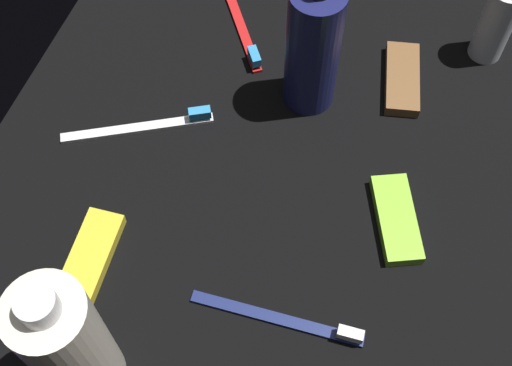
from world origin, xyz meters
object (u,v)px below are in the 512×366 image
(toothbrush_white, at_px, (147,125))
(deodorant_stick, at_px, (496,23))
(snack_bar_yellow, at_px, (91,257))
(snack_bar_lime, at_px, (396,219))
(lotion_bottle, at_px, (313,48))
(toothbrush_navy, at_px, (287,320))
(bodywash_bottle, at_px, (69,345))
(toothbrush_red, at_px, (241,24))
(snack_bar_brown, at_px, (402,79))

(toothbrush_white, bearing_deg, deodorant_stick, 124.06)
(toothbrush_white, relative_size, snack_bar_yellow, 1.58)
(deodorant_stick, distance_m, snack_bar_lime, 0.28)
(lotion_bottle, relative_size, snack_bar_lime, 1.90)
(toothbrush_navy, bearing_deg, bodywash_bottle, -56.68)
(bodywash_bottle, relative_size, toothbrush_red, 1.31)
(toothbrush_red, xyz_separation_m, snack_bar_yellow, (0.36, -0.04, 0.00))
(lotion_bottle, bearing_deg, toothbrush_white, -57.47)
(lotion_bottle, xyz_separation_m, snack_bar_brown, (-0.06, 0.10, -0.08))
(toothbrush_navy, relative_size, toothbrush_red, 1.17)
(deodorant_stick, height_order, snack_bar_lime, deodorant_stick)
(bodywash_bottle, height_order, toothbrush_white, bodywash_bottle)
(toothbrush_navy, xyz_separation_m, snack_bar_yellow, (0.00, -0.22, 0.00))
(bodywash_bottle, xyz_separation_m, snack_bar_lime, (-0.26, 0.25, -0.09))
(toothbrush_red, bearing_deg, toothbrush_white, -16.08)
(deodorant_stick, xyz_separation_m, toothbrush_red, (0.06, -0.31, -0.05))
(lotion_bottle, xyz_separation_m, snack_bar_lime, (0.14, 0.14, -0.08))
(bodywash_bottle, relative_size, toothbrush_white, 1.23)
(bodywash_bottle, xyz_separation_m, toothbrush_white, (-0.28, -0.06, -0.09))
(snack_bar_lime, height_order, snack_bar_brown, same)
(lotion_bottle, distance_m, bodywash_bottle, 0.40)
(toothbrush_red, bearing_deg, toothbrush_navy, 26.01)
(snack_bar_brown, bearing_deg, toothbrush_white, -71.47)
(toothbrush_red, relative_size, snack_bar_lime, 1.49)
(bodywash_bottle, distance_m, deodorant_stick, 0.61)
(bodywash_bottle, distance_m, snack_bar_brown, 0.50)
(toothbrush_navy, bearing_deg, snack_bar_yellow, -89.89)
(snack_bar_yellow, bearing_deg, bodywash_bottle, 20.97)
(bodywash_bottle, bearing_deg, toothbrush_red, -179.02)
(toothbrush_red, bearing_deg, lotion_bottle, 55.66)
(deodorant_stick, xyz_separation_m, toothbrush_navy, (0.42, -0.13, -0.05))
(toothbrush_navy, height_order, toothbrush_white, same)
(toothbrush_white, height_order, snack_bar_brown, toothbrush_white)
(toothbrush_white, height_order, toothbrush_red, same)
(lotion_bottle, distance_m, snack_bar_lime, 0.21)
(deodorant_stick, xyz_separation_m, snack_bar_brown, (0.08, -0.09, -0.05))
(deodorant_stick, height_order, toothbrush_navy, deodorant_stick)
(lotion_bottle, height_order, snack_bar_brown, lotion_bottle)
(toothbrush_red, bearing_deg, snack_bar_brown, 84.15)
(deodorant_stick, xyz_separation_m, snack_bar_yellow, (0.42, -0.35, -0.05))
(snack_bar_yellow, distance_m, snack_bar_brown, 0.43)
(deodorant_stick, bearing_deg, snack_bar_lime, -10.97)
(deodorant_stick, height_order, snack_bar_yellow, deodorant_stick)
(lotion_bottle, relative_size, snack_bar_yellow, 1.90)
(toothbrush_white, height_order, snack_bar_lime, toothbrush_white)
(snack_bar_lime, distance_m, snack_bar_brown, 0.19)
(snack_bar_lime, bearing_deg, toothbrush_red, -153.71)
(deodorant_stick, distance_m, toothbrush_red, 0.32)
(lotion_bottle, distance_m, snack_bar_yellow, 0.33)
(deodorant_stick, height_order, toothbrush_red, deodorant_stick)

